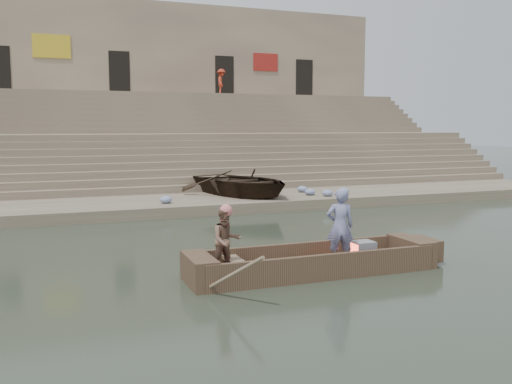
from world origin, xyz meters
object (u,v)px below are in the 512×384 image
standing_man (340,226)px  rowing_man (226,240)px  pedestrian (221,82)px  beached_rowboat (242,182)px  television (363,250)px  main_rowboat (313,268)px

standing_man → rowing_man: bearing=14.8°
standing_man → pedestrian: size_ratio=1.00×
standing_man → beached_rowboat: (1.49, 10.66, -0.11)m
beached_rowboat → pedestrian: pedestrian is taller
beached_rowboat → pedestrian: size_ratio=3.11×
rowing_man → television: (3.25, 0.06, -0.47)m
main_rowboat → rowing_man: bearing=-178.3°
rowing_man → pedestrian: bearing=69.8°
television → beached_rowboat: beached_rowboat is taller
main_rowboat → rowing_man: size_ratio=3.72×
rowing_man → pedestrian: (7.48, 24.26, 5.13)m
main_rowboat → television: size_ratio=10.87×
rowing_man → television: rowing_man is taller
standing_man → beached_rowboat: 10.77m
main_rowboat → pedestrian: (5.48, 24.20, 5.91)m
television → pedestrian: 25.20m
main_rowboat → pedestrian: 25.51m
television → pedestrian: (4.24, 24.20, 5.60)m
pedestrian → standing_man: bearing=-170.5°
main_rowboat → rowing_man: rowing_man is taller
standing_man → rowing_man: standing_man is taller
television → pedestrian: pedestrian is taller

